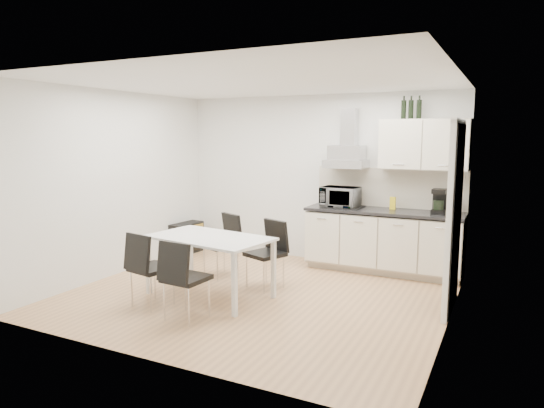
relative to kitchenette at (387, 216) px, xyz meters
The scene contains 15 objects.
ground 2.26m from the kitchenette, 124.30° to the right, with size 4.50×4.50×0.00m, color tan.
wall_back 1.30m from the kitchenette, 167.36° to the left, with size 4.50×0.10×2.60m, color white.
wall_front 3.95m from the kitchenette, 107.58° to the right, with size 4.50×0.10×2.60m, color white.
wall_left 3.88m from the kitchenette, 153.19° to the right, with size 0.10×4.00×2.60m, color white.
wall_right 2.09m from the kitchenette, 58.41° to the right, with size 0.10×4.00×2.60m, color white.
ceiling 2.75m from the kitchenette, 124.30° to the right, with size 4.50×4.50×0.00m, color white.
doorway 1.58m from the kitchenette, 49.09° to the right, with size 0.08×1.04×2.10m, color white.
kitchenette is the anchor object (origin of this frame).
dining_table 2.65m from the kitchenette, 129.85° to the right, with size 1.60×1.06×0.75m.
chair_far_left 2.41m from the kitchenette, 147.94° to the right, with size 0.44×0.50×0.88m, color black, non-canonical shape.
chair_far_right 1.93m from the kitchenette, 130.34° to the right, with size 0.44×0.50×0.88m, color black, non-canonical shape.
chair_near_left 3.38m from the kitchenette, 128.63° to the right, with size 0.44×0.50×0.88m, color black, non-canonical shape.
chair_near_right 3.18m from the kitchenette, 118.35° to the right, with size 0.44×0.50×0.88m, color black, non-canonical shape.
guitar_amp 3.35m from the kitchenette, behind, with size 0.32×0.64×0.52m.
floor_speaker 2.04m from the kitchenette, behind, with size 0.19×0.17×0.32m, color black.
Camera 1 is at (2.76, -5.16, 1.98)m, focal length 32.00 mm.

